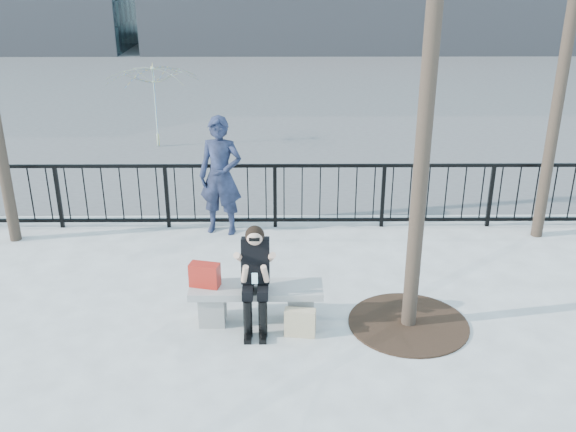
{
  "coord_description": "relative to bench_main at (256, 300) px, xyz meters",
  "views": [
    {
      "loc": [
        0.34,
        -6.99,
        4.32
      ],
      "look_at": [
        0.4,
        0.8,
        1.1
      ],
      "focal_mm": 40.0,
      "sensor_mm": 36.0,
      "label": 1
    }
  ],
  "objects": [
    {
      "name": "ground",
      "position": [
        0.0,
        0.0,
        -0.3
      ],
      "size": [
        120.0,
        120.0,
        0.0
      ],
      "primitive_type": "plane",
      "color": "gray",
      "rests_on": "ground"
    },
    {
      "name": "street_surface",
      "position": [
        0.0,
        15.0,
        -0.3
      ],
      "size": [
        60.0,
        23.0,
        0.01
      ],
      "primitive_type": "cube",
      "color": "#474747",
      "rests_on": "ground"
    },
    {
      "name": "railing",
      "position": [
        0.0,
        3.0,
        0.25
      ],
      "size": [
        14.0,
        0.06,
        1.1
      ],
      "color": "black",
      "rests_on": "ground"
    },
    {
      "name": "tree_grate",
      "position": [
        1.9,
        -0.1,
        -0.29
      ],
      "size": [
        1.5,
        1.5,
        0.02
      ],
      "primitive_type": "cylinder",
      "color": "black",
      "rests_on": "ground"
    },
    {
      "name": "bench_main",
      "position": [
        0.0,
        0.0,
        0.0
      ],
      "size": [
        1.65,
        0.46,
        0.49
      ],
      "color": "slate",
      "rests_on": "ground"
    },
    {
      "name": "seated_woman",
      "position": [
        0.0,
        -0.16,
        0.37
      ],
      "size": [
        0.5,
        0.64,
        1.34
      ],
      "color": "black",
      "rests_on": "ground"
    },
    {
      "name": "handbag",
      "position": [
        -0.63,
        0.02,
        0.34
      ],
      "size": [
        0.4,
        0.25,
        0.3
      ],
      "primitive_type": "cube",
      "rotation": [
        0.0,
        0.0,
        -0.24
      ],
      "color": "#AC1E15",
      "rests_on": "bench_main"
    },
    {
      "name": "shopping_bag",
      "position": [
        0.54,
        -0.34,
        -0.12
      ],
      "size": [
        0.39,
        0.19,
        0.35
      ],
      "primitive_type": "cube",
      "rotation": [
        0.0,
        0.0,
        -0.13
      ],
      "color": "beige",
      "rests_on": "ground"
    },
    {
      "name": "standing_man",
      "position": [
        -0.67,
        2.8,
        0.67
      ],
      "size": [
        0.79,
        0.6,
        1.95
      ],
      "primitive_type": "imported",
      "rotation": [
        0.0,
        0.0,
        -0.2
      ],
      "color": "black",
      "rests_on": "ground"
    },
    {
      "name": "vendor_umbrella",
      "position": [
        -2.66,
        7.79,
        0.69
      ],
      "size": [
        2.69,
        2.72,
        1.97
      ],
      "primitive_type": "imported",
      "rotation": [
        0.0,
        0.0,
        -0.29
      ],
      "color": "yellow",
      "rests_on": "ground"
    }
  ]
}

